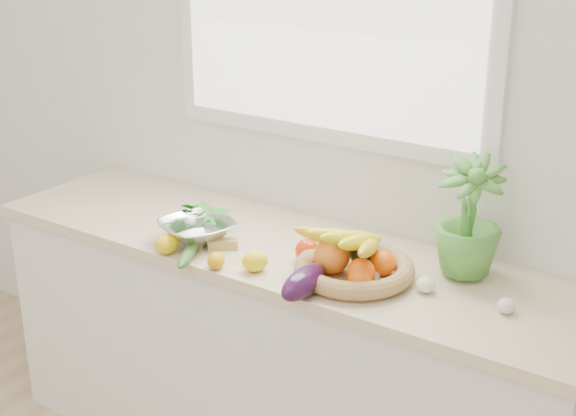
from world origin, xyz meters
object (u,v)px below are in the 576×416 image
Objects in this scene: cucumber at (188,254)px; colander_with_spinach at (197,226)px; eggplant at (304,282)px; fruit_basket at (353,262)px; potted_herb at (468,216)px; apple at (307,251)px.

colander_with_spinach reaches higher than cucumber.
eggplant is at bearing 0.00° from cucumber.
potted_herb is at bearing 36.62° from fruit_basket.
eggplant is (0.12, -0.21, 0.00)m from apple.
colander_with_spinach is at bearing -168.70° from apple.
potted_herb is 0.76× the size of fruit_basket.
potted_herb is (0.80, 0.40, 0.18)m from cucumber.
fruit_basket is at bearing -143.38° from potted_herb.
fruit_basket is at bearing 6.41° from colander_with_spinach.
potted_herb reaches higher than cucumber.
apple is 0.37× the size of cucumber.
fruit_basket reaches higher than colander_with_spinach.
apple is 0.24m from eggplant.
cucumber is 0.91m from potted_herb.
cucumber is at bearing -61.58° from colander_with_spinach.
colander_with_spinach is (-0.40, -0.08, 0.02)m from apple.
fruit_basket reaches higher than cucumber.
apple reaches higher than cucumber.
apple is 0.18m from fruit_basket.
apple is at bearing 31.61° from cucumber.
apple is 0.53m from potted_herb.
eggplant is 0.45× the size of fruit_basket.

